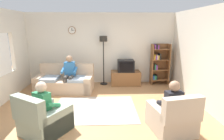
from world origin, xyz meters
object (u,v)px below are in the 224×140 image
armchair_near_bookshelf (172,119)px  person_in_left_armchair (46,104)px  bookshelf (159,63)px  armchair_near_window (44,120)px  tv_stand (125,78)px  couch (65,82)px  floor_lamp (103,47)px  person_on_couch (69,72)px  tv (126,66)px  person_in_right_armchair (171,103)px

armchair_near_bookshelf → person_in_left_armchair: 2.64m
bookshelf → armchair_near_window: bearing=-135.6°
tv_stand → person_in_left_armchair: bearing=-122.8°
couch → floor_lamp: floor_lamp is taller
floor_lamp → person_on_couch: 1.60m
floor_lamp → tv_stand: bearing=-6.8°
armchair_near_window → armchair_near_bookshelf: (2.67, -0.05, 0.00)m
tv → armchair_near_bookshelf: tv is taller
tv → armchair_near_bookshelf: 3.30m
armchair_near_bookshelf → person_in_left_armchair: (-2.62, 0.12, 0.32)m
bookshelf → person_in_left_armchair: bearing=-135.8°
armchair_near_bookshelf → person_on_couch: 3.65m
bookshelf → armchair_near_bookshelf: (-0.65, -3.31, -0.52)m
floor_lamp → person_in_right_armchair: (1.43, -3.24, -0.85)m
couch → bookshelf: (3.43, 0.67, 0.50)m
floor_lamp → armchair_near_window: size_ratio=1.58×
floor_lamp → bookshelf: bearing=-0.7°
armchair_near_window → floor_lamp: bearing=69.6°
couch → tv: (2.16, 0.57, 0.44)m
tv_stand → person_in_left_armchair: 3.71m
person_on_couch → person_in_left_armchair: (-0.02, -2.40, -0.09)m
armchair_near_window → person_in_left_armchair: 0.33m
armchair_near_window → person_in_left_armchair: size_ratio=1.05×
couch → bookshelf: 3.53m
couch → tv: size_ratio=3.27×
person_on_couch → person_in_right_armchair: size_ratio=1.11×
bookshelf → floor_lamp: size_ratio=0.84×
person_on_couch → floor_lamp: bearing=35.0°
tv_stand → person_in_right_armchair: (0.60, -3.15, 0.34)m
tv → person_on_couch: size_ratio=0.48×
couch → armchair_near_bookshelf: 3.83m
couch → bookshelf: bearing=11.1°
couch → tv_stand: 2.24m
person_in_left_armchair → person_in_right_armchair: (2.60, -0.04, 0.00)m
tv_stand → armchair_near_window: 3.79m
couch → armchair_near_window: same height
armchair_near_window → person_in_left_armchair: (0.05, 0.08, 0.32)m
armchair_near_window → tv: bearing=57.0°
floor_lamp → armchair_near_window: floor_lamp is taller
bookshelf → person_in_right_armchair: bearing=-101.8°
bookshelf → armchair_near_window: bookshelf is taller
armchair_near_window → person_in_left_armchair: person_in_left_armchair is taller
armchair_near_window → person_on_couch: person_on_couch is taller
couch → person_on_couch: (0.18, -0.11, 0.39)m
tv → armchair_near_window: bearing=-123.0°
armchair_near_bookshelf → person_in_right_armchair: bearing=100.8°
tv → armchair_near_window: size_ratio=0.51×
bookshelf → person_on_couch: bearing=-166.5°
tv_stand → armchair_near_bookshelf: bearing=-79.2°
armchair_near_window → person_in_left_armchair: bearing=57.2°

